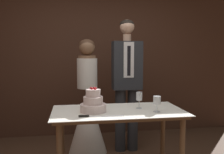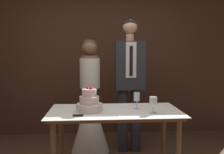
{
  "view_description": "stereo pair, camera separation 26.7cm",
  "coord_description": "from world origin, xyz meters",
  "px_view_note": "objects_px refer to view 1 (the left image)",
  "views": [
    {
      "loc": [
        -0.33,
        -2.24,
        1.42
      ],
      "look_at": [
        0.15,
        0.77,
        1.11
      ],
      "focal_mm": 40.0,
      "sensor_mm": 36.0,
      "label": 1
    },
    {
      "loc": [
        -0.07,
        -2.27,
        1.42
      ],
      "look_at": [
        0.15,
        0.77,
        1.11
      ],
      "focal_mm": 40.0,
      "sensor_mm": 36.0,
      "label": 2
    }
  ],
  "objects_px": {
    "cake_table": "(118,119)",
    "bride": "(88,111)",
    "groom": "(127,79)",
    "tiered_cake": "(93,103)",
    "wine_glass_middle": "(157,101)",
    "cake_knife": "(93,116)",
    "wine_glass_near": "(139,97)"
  },
  "relations": [
    {
      "from": "wine_glass_near",
      "to": "tiered_cake",
      "type": "bearing_deg",
      "value": -171.27
    },
    {
      "from": "cake_knife",
      "to": "groom",
      "type": "distance_m",
      "value": 1.24
    },
    {
      "from": "wine_glass_near",
      "to": "bride",
      "type": "relative_size",
      "value": 0.12
    },
    {
      "from": "cake_table",
      "to": "groom",
      "type": "relative_size",
      "value": 0.75
    },
    {
      "from": "cake_knife",
      "to": "bride",
      "type": "bearing_deg",
      "value": 91.58
    },
    {
      "from": "cake_table",
      "to": "groom",
      "type": "xyz_separation_m",
      "value": [
        0.28,
        0.85,
        0.34
      ]
    },
    {
      "from": "cake_knife",
      "to": "wine_glass_middle",
      "type": "relative_size",
      "value": 2.66
    },
    {
      "from": "cake_knife",
      "to": "groom",
      "type": "height_order",
      "value": "groom"
    },
    {
      "from": "groom",
      "to": "bride",
      "type": "bearing_deg",
      "value": 179.93
    },
    {
      "from": "cake_table",
      "to": "bride",
      "type": "bearing_deg",
      "value": 108.19
    },
    {
      "from": "groom",
      "to": "cake_table",
      "type": "bearing_deg",
      "value": -108.2
    },
    {
      "from": "cake_table",
      "to": "bride",
      "type": "xyz_separation_m",
      "value": [
        -0.28,
        0.85,
        -0.1
      ]
    },
    {
      "from": "bride",
      "to": "groom",
      "type": "bearing_deg",
      "value": -0.07
    },
    {
      "from": "tiered_cake",
      "to": "groom",
      "type": "relative_size",
      "value": 0.15
    },
    {
      "from": "cake_knife",
      "to": "wine_glass_near",
      "type": "bearing_deg",
      "value": 30.13
    },
    {
      "from": "cake_table",
      "to": "wine_glass_near",
      "type": "xyz_separation_m",
      "value": [
        0.25,
        0.05,
        0.23
      ]
    },
    {
      "from": "bride",
      "to": "groom",
      "type": "xyz_separation_m",
      "value": [
        0.56,
        -0.0,
        0.44
      ]
    },
    {
      "from": "cake_table",
      "to": "wine_glass_middle",
      "type": "height_order",
      "value": "wine_glass_middle"
    },
    {
      "from": "cake_knife",
      "to": "wine_glass_middle",
      "type": "distance_m",
      "value": 0.69
    },
    {
      "from": "cake_table",
      "to": "bride",
      "type": "distance_m",
      "value": 0.9
    },
    {
      "from": "wine_glass_near",
      "to": "bride",
      "type": "bearing_deg",
      "value": 123.46
    },
    {
      "from": "tiered_cake",
      "to": "wine_glass_near",
      "type": "relative_size",
      "value": 1.49
    },
    {
      "from": "tiered_cake",
      "to": "cake_knife",
      "type": "relative_size",
      "value": 0.61
    },
    {
      "from": "wine_glass_middle",
      "to": "bride",
      "type": "height_order",
      "value": "bride"
    },
    {
      "from": "wine_glass_middle",
      "to": "groom",
      "type": "xyz_separation_m",
      "value": [
        -0.11,
        0.98,
        0.12
      ]
    },
    {
      "from": "tiered_cake",
      "to": "wine_glass_middle",
      "type": "relative_size",
      "value": 1.63
    },
    {
      "from": "cake_table",
      "to": "wine_glass_near",
      "type": "bearing_deg",
      "value": 12.48
    },
    {
      "from": "tiered_cake",
      "to": "bride",
      "type": "xyz_separation_m",
      "value": [
        -0.01,
        0.87,
        -0.3
      ]
    },
    {
      "from": "cake_table",
      "to": "wine_glass_middle",
      "type": "relative_size",
      "value": 8.4
    },
    {
      "from": "wine_glass_middle",
      "to": "bride",
      "type": "xyz_separation_m",
      "value": [
        -0.66,
        0.98,
        -0.32
      ]
    },
    {
      "from": "wine_glass_middle",
      "to": "cake_knife",
      "type": "bearing_deg",
      "value": -172.01
    },
    {
      "from": "cake_knife",
      "to": "wine_glass_near",
      "type": "distance_m",
      "value": 0.62
    }
  ]
}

